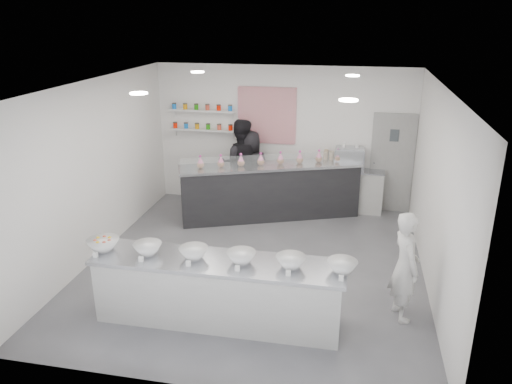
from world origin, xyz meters
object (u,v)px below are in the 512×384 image
(back_bar, at_px, (270,191))
(staff_right, at_px, (251,170))
(staff_left, at_px, (241,164))
(espresso_machine, at_px, (350,159))
(prep_counter, at_px, (218,291))
(espresso_ledge, at_px, (353,191))
(woman_prep, at_px, (405,266))

(back_bar, distance_m, staff_right, 0.77)
(staff_left, bearing_deg, staff_right, -178.34)
(back_bar, height_order, staff_right, staff_right)
(espresso_machine, relative_size, staff_left, 0.31)
(espresso_machine, bearing_deg, prep_counter, -109.73)
(espresso_machine, height_order, staff_right, staff_right)
(staff_left, bearing_deg, espresso_machine, 173.51)
(prep_counter, xyz_separation_m, back_bar, (0.06, 3.78, 0.10))
(staff_right, bearing_deg, espresso_machine, 160.15)
(espresso_ledge, xyz_separation_m, staff_left, (-2.38, -0.23, 0.51))
(prep_counter, height_order, staff_left, staff_left)
(prep_counter, bearing_deg, back_bar, 88.83)
(espresso_ledge, bearing_deg, prep_counter, -111.03)
(prep_counter, relative_size, espresso_machine, 5.61)
(prep_counter, bearing_deg, espresso_ledge, 68.65)
(prep_counter, height_order, espresso_ledge, prep_counter)
(espresso_machine, xyz_separation_m, staff_left, (-2.27, -0.23, -0.17))
(staff_left, xyz_separation_m, staff_right, (0.21, 0.05, -0.12))
(back_bar, xyz_separation_m, espresso_ledge, (1.66, 0.68, -0.11))
(prep_counter, distance_m, woman_prep, 2.55)
(espresso_machine, height_order, staff_left, staff_left)
(back_bar, relative_size, espresso_machine, 6.05)
(back_bar, bearing_deg, espresso_machine, 2.15)
(back_bar, distance_m, espresso_machine, 1.78)
(prep_counter, relative_size, staff_left, 1.75)
(prep_counter, distance_m, back_bar, 3.78)
(staff_right, bearing_deg, prep_counter, 71.26)
(woman_prep, distance_m, staff_left, 4.79)
(prep_counter, distance_m, staff_right, 4.32)
(prep_counter, height_order, espresso_machine, espresso_machine)
(espresso_ledge, relative_size, staff_left, 0.63)
(espresso_machine, distance_m, staff_left, 2.29)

